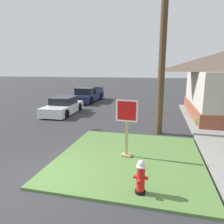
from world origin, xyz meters
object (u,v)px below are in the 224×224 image
Objects in this scene: fire_hydrant at (141,178)px; stop_sign at (127,129)px; manhole_cover at (96,131)px; pickup_truck_navy at (88,96)px; utility_pole at (163,32)px; parked_sedan_white at (63,107)px.

stop_sign is (-0.75, 2.20, 0.64)m from fire_hydrant.
fire_hydrant is 6.00m from manhole_cover.
manhole_cover is at bearing -67.23° from pickup_truck_navy.
utility_pole is (0.39, 5.58, 4.49)m from fire_hydrant.
pickup_truck_navy is at bearing 92.78° from parked_sedan_white.
stop_sign is 3.89m from manhole_cover.
fire_hydrant is 1.32× the size of manhole_cover.
stop_sign is 0.51× the size of parked_sedan_white.
parked_sedan_white is 9.00m from utility_pole.
manhole_cover is at bearing -43.93° from parked_sedan_white.
fire_hydrant is 2.41m from stop_sign.
stop_sign is at bearing -54.65° from manhole_cover.
parked_sedan_white is 6.10m from pickup_truck_navy.
pickup_truck_navy reaches higher than manhole_cover.
pickup_truck_navy is (-0.30, 6.09, 0.08)m from parked_sedan_white.
stop_sign is 3.07× the size of manhole_cover.
pickup_truck_navy reaches higher than fire_hydrant.
fire_hydrant reaches higher than manhole_cover.
parked_sedan_white is (-6.69, 8.89, 0.02)m from fire_hydrant.
utility_pole reaches higher than stop_sign.
parked_sedan_white reaches higher than manhole_cover.
parked_sedan_white is at bearing -87.22° from pickup_truck_navy.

